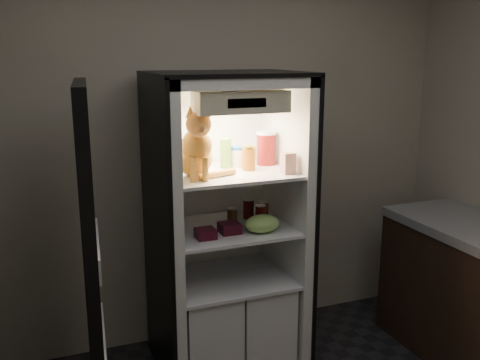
# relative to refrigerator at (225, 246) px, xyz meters

# --- Properties ---
(room_shell) EXTENTS (3.60, 3.60, 3.60)m
(room_shell) POSITION_rel_refrigerator_xyz_m (0.00, -1.38, 0.83)
(room_shell) COLOR white
(room_shell) RESTS_ON floor
(refrigerator) EXTENTS (0.90, 0.72, 1.88)m
(refrigerator) POSITION_rel_refrigerator_xyz_m (0.00, 0.00, 0.00)
(refrigerator) COLOR white
(refrigerator) RESTS_ON floor
(fridge_door) EXTENTS (0.14, 0.87, 1.85)m
(fridge_door) POSITION_rel_refrigerator_xyz_m (-0.85, -0.40, 0.12)
(fridge_door) COLOR black
(fridge_door) RESTS_ON floor
(tabby_cat) EXTENTS (0.35, 0.41, 0.42)m
(tabby_cat) POSITION_rel_refrigerator_xyz_m (-0.22, -0.15, 0.66)
(tabby_cat) COLOR #B46717
(tabby_cat) RESTS_ON refrigerator
(parmesan_shaker) EXTENTS (0.07, 0.07, 0.18)m
(parmesan_shaker) POSITION_rel_refrigerator_xyz_m (0.02, 0.03, 0.59)
(parmesan_shaker) COLOR #227F28
(parmesan_shaker) RESTS_ON refrigerator
(mayo_tub) EXTENTS (0.09, 0.09, 0.13)m
(mayo_tub) POSITION_rel_refrigerator_xyz_m (0.10, 0.04, 0.56)
(mayo_tub) COLOR white
(mayo_tub) RESTS_ON refrigerator
(salsa_jar) EXTENTS (0.08, 0.08, 0.15)m
(salsa_jar) POSITION_rel_refrigerator_xyz_m (0.13, -0.08, 0.57)
(salsa_jar) COLOR maroon
(salsa_jar) RESTS_ON refrigerator
(pepper_jar) EXTENTS (0.12, 0.12, 0.21)m
(pepper_jar) POSITION_rel_refrigerator_xyz_m (0.29, 0.03, 0.60)
(pepper_jar) COLOR maroon
(pepper_jar) RESTS_ON refrigerator
(cream_carton) EXTENTS (0.07, 0.07, 0.12)m
(cream_carton) POSITION_rel_refrigerator_xyz_m (0.30, -0.25, 0.56)
(cream_carton) COLOR silver
(cream_carton) RESTS_ON refrigerator
(soda_can_a) EXTENTS (0.07, 0.07, 0.13)m
(soda_can_a) POSITION_rel_refrigerator_xyz_m (0.18, 0.05, 0.21)
(soda_can_a) COLOR black
(soda_can_a) RESTS_ON refrigerator
(soda_can_b) EXTENTS (0.07, 0.07, 0.13)m
(soda_can_b) POSITION_rel_refrigerator_xyz_m (0.25, -0.03, 0.21)
(soda_can_b) COLOR black
(soda_can_b) RESTS_ON refrigerator
(soda_can_c) EXTENTS (0.07, 0.07, 0.12)m
(soda_can_c) POSITION_rel_refrigerator_xyz_m (0.20, -0.09, 0.21)
(soda_can_c) COLOR black
(soda_can_c) RESTS_ON refrigerator
(condiment_jar) EXTENTS (0.06, 0.06, 0.09)m
(condiment_jar) POSITION_rel_refrigerator_xyz_m (0.06, 0.03, 0.19)
(condiment_jar) COLOR brown
(condiment_jar) RESTS_ON refrigerator
(grape_bag) EXTENTS (0.21, 0.16, 0.11)m
(grape_bag) POSITION_rel_refrigerator_xyz_m (0.15, -0.23, 0.20)
(grape_bag) COLOR #88BB57
(grape_bag) RESTS_ON refrigerator
(berry_box_left) EXTENTS (0.11, 0.11, 0.06)m
(berry_box_left) POSITION_rel_refrigerator_xyz_m (-0.19, -0.21, 0.18)
(berry_box_left) COLOR #4E0D1F
(berry_box_left) RESTS_ON refrigerator
(berry_box_right) EXTENTS (0.12, 0.12, 0.06)m
(berry_box_right) POSITION_rel_refrigerator_xyz_m (-0.03, -0.17, 0.18)
(berry_box_right) COLOR #4E0D1F
(berry_box_right) RESTS_ON refrigerator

